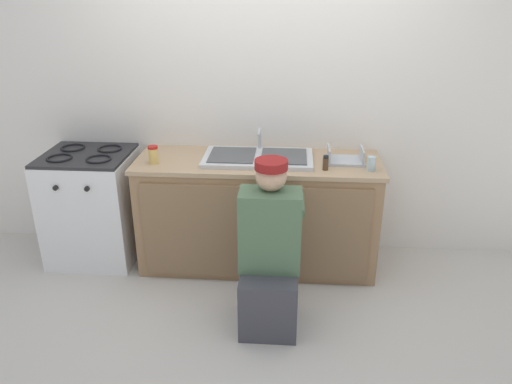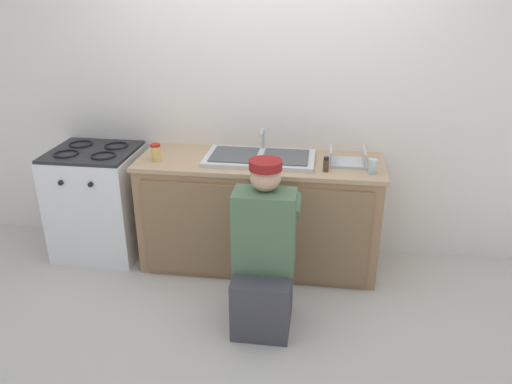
# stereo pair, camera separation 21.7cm
# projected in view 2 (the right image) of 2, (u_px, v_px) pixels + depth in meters

# --- Properties ---
(ground_plane) EXTENTS (12.00, 12.00, 0.00)m
(ground_plane) POSITION_uv_depth(u_px,v_px,m) (254.00, 281.00, 3.73)
(ground_plane) COLOR beige
(back_wall) EXTENTS (6.00, 0.10, 2.50)m
(back_wall) POSITION_uv_depth(u_px,v_px,m) (266.00, 97.00, 3.83)
(back_wall) COLOR silver
(back_wall) RESTS_ON ground_plane
(counter_cabinet) EXTENTS (1.77, 0.62, 0.82)m
(counter_cabinet) POSITION_uv_depth(u_px,v_px,m) (259.00, 215.00, 3.83)
(counter_cabinet) COLOR #997551
(counter_cabinet) RESTS_ON ground_plane
(countertop) EXTENTS (1.81, 0.62, 0.03)m
(countertop) POSITION_uv_depth(u_px,v_px,m) (260.00, 162.00, 3.67)
(countertop) COLOR tan
(countertop) RESTS_ON counter_cabinet
(sink_double_basin) EXTENTS (0.80, 0.44, 0.19)m
(sink_double_basin) POSITION_uv_depth(u_px,v_px,m) (260.00, 157.00, 3.66)
(sink_double_basin) COLOR silver
(sink_double_basin) RESTS_ON countertop
(stove_range) EXTENTS (0.65, 0.62, 0.88)m
(stove_range) POSITION_uv_depth(u_px,v_px,m) (99.00, 202.00, 4.00)
(stove_range) COLOR white
(stove_range) RESTS_ON ground_plane
(plumber_person) EXTENTS (0.42, 0.61, 1.10)m
(plumber_person) POSITION_uv_depth(u_px,v_px,m) (264.00, 261.00, 3.12)
(plumber_person) COLOR #3F3F47
(plumber_person) RESTS_ON ground_plane
(dish_rack_tray) EXTENTS (0.28, 0.22, 0.11)m
(dish_rack_tray) POSITION_uv_depth(u_px,v_px,m) (347.00, 161.00, 3.58)
(dish_rack_tray) COLOR #B2B7BC
(dish_rack_tray) RESTS_ON countertop
(water_glass) EXTENTS (0.06, 0.06, 0.10)m
(water_glass) POSITION_uv_depth(u_px,v_px,m) (372.00, 166.00, 3.40)
(water_glass) COLOR #ADC6CC
(water_glass) RESTS_ON countertop
(spice_bottle_pepper) EXTENTS (0.04, 0.04, 0.10)m
(spice_bottle_pepper) POSITION_uv_depth(u_px,v_px,m) (326.00, 165.00, 3.43)
(spice_bottle_pepper) COLOR #513823
(spice_bottle_pepper) RESTS_ON countertop
(condiment_jar) EXTENTS (0.07, 0.07, 0.13)m
(condiment_jar) POSITION_uv_depth(u_px,v_px,m) (156.00, 152.00, 3.63)
(condiment_jar) COLOR #DBB760
(condiment_jar) RESTS_ON countertop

